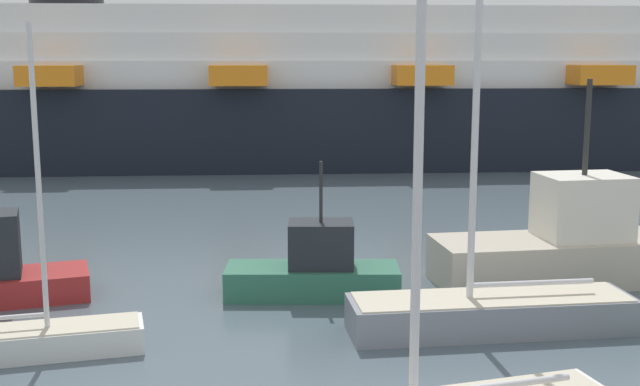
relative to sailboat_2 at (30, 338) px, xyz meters
name	(u,v)px	position (x,y,z in m)	size (l,w,h in m)	color
sailboat_2	(30,338)	(0.00, 0.00, 0.00)	(5.48, 2.04, 7.88)	white
sailboat_5	(491,306)	(11.57, 0.29, 0.25)	(7.48, 1.92, 14.02)	gray
fishing_boat_0	(571,246)	(15.63, 4.41, 0.71)	(8.60, 2.95, 6.42)	#BCB29E
fishing_boat_2	(315,270)	(7.37, 3.94, 0.35)	(5.36, 2.43, 4.08)	#2D6B51
cruise_ship	(321,92)	(11.50, 34.92, 4.27)	(94.26, 19.13, 14.89)	black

